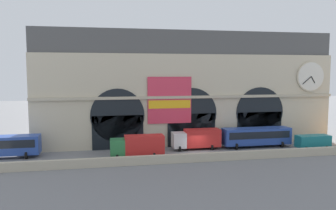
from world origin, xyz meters
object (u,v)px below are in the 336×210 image
object	(u,v)px
bus_mideast	(256,136)
van_east	(313,141)
box_truck_midwest	(138,146)
box_truck_center	(197,138)

from	to	relation	value
bus_mideast	van_east	world-z (taller)	bus_mideast
van_east	bus_mideast	bearing A→B (deg)	158.98
box_truck_midwest	box_truck_center	xyz separation A→B (m)	(9.50, 3.34, 0.00)
box_truck_center	van_east	world-z (taller)	box_truck_center
box_truck_midwest	box_truck_center	size ratio (longest dim) A/B	1.00
box_truck_center	bus_mideast	bearing A→B (deg)	-2.14
box_truck_midwest	box_truck_center	distance (m)	10.07
bus_mideast	van_east	bearing A→B (deg)	-21.02
box_truck_midwest	bus_mideast	bearing A→B (deg)	8.76
bus_mideast	van_east	size ratio (longest dim) A/B	2.12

